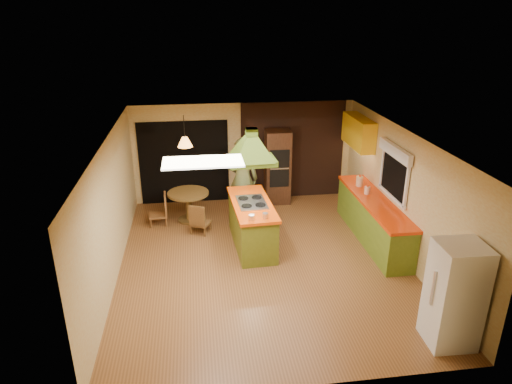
{
  "coord_description": "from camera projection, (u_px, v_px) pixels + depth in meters",
  "views": [
    {
      "loc": [
        -1.19,
        -7.72,
        4.6
      ],
      "look_at": [
        -0.03,
        0.79,
        1.15
      ],
      "focal_mm": 32.0,
      "sensor_mm": 36.0,
      "label": 1
    }
  ],
  "objects": [
    {
      "name": "ground",
      "position": [
        263.0,
        261.0,
        8.96
      ],
      "size": [
        6.5,
        6.5,
        0.0
      ],
      "primitive_type": "plane",
      "color": "brown",
      "rests_on": "ground"
    },
    {
      "name": "upper_cabinets",
      "position": [
        358.0,
        132.0,
        10.58
      ],
      "size": [
        0.34,
        1.4,
        0.7
      ],
      "primitive_type": "cube",
      "color": "yellow",
      "rests_on": "room_walls"
    },
    {
      "name": "right_counter",
      "position": [
        373.0,
        220.0,
        9.65
      ],
      "size": [
        0.62,
        3.05,
        0.92
      ],
      "color": "olive",
      "rests_on": "ground"
    },
    {
      "name": "window_right",
      "position": [
        395.0,
        163.0,
        9.01
      ],
      "size": [
        0.12,
        1.35,
        1.06
      ],
      "color": "black",
      "rests_on": "room_walls"
    },
    {
      "name": "dining_table",
      "position": [
        188.0,
        201.0,
        10.51
      ],
      "size": [
        0.95,
        0.95,
        0.71
      ],
      "rotation": [
        0.0,
        0.0,
        -0.28
      ],
      "color": "brown",
      "rests_on": "ground"
    },
    {
      "name": "canister_large",
      "position": [
        359.0,
        181.0,
        10.2
      ],
      "size": [
        0.18,
        0.18,
        0.22
      ],
      "primitive_type": "cylinder",
      "rotation": [
        0.0,
        0.0,
        -0.25
      ],
      "color": "#EEE5BF",
      "rests_on": "right_counter"
    },
    {
      "name": "brick_panel",
      "position": [
        293.0,
        151.0,
        11.63
      ],
      "size": [
        2.64,
        0.03,
        2.5
      ],
      "primitive_type": "cube",
      "color": "#381E14",
      "rests_on": "ground"
    },
    {
      "name": "pendant_lamp",
      "position": [
        185.0,
        142.0,
        9.98
      ],
      "size": [
        0.38,
        0.38,
        0.21
      ],
      "primitive_type": "cone",
      "rotation": [
        0.0,
        0.0,
        0.16
      ],
      "color": "#FF9E3F",
      "rests_on": "ceiling_plane"
    },
    {
      "name": "refrigerator",
      "position": [
        455.0,
        295.0,
        6.51
      ],
      "size": [
        0.68,
        0.65,
        1.61
      ],
      "primitive_type": "cube",
      "rotation": [
        0.0,
        0.0,
        -0.04
      ],
      "color": "white",
      "rests_on": "ground"
    },
    {
      "name": "range_hood",
      "position": [
        252.0,
        141.0,
        8.75
      ],
      "size": [
        0.95,
        0.7,
        0.78
      ],
      "rotation": [
        0.0,
        0.0,
        0.05
      ],
      "color": "#4A6519",
      "rests_on": "ceiling_plane"
    },
    {
      "name": "canister_medium",
      "position": [
        360.0,
        182.0,
        10.18
      ],
      "size": [
        0.17,
        0.17,
        0.2
      ],
      "primitive_type": "cylinder",
      "rotation": [
        0.0,
        0.0,
        0.18
      ],
      "color": "beige",
      "rests_on": "right_counter"
    },
    {
      "name": "fluor_panel",
      "position": [
        203.0,
        162.0,
        6.8
      ],
      "size": [
        1.2,
        0.6,
        0.03
      ],
      "primitive_type": "cube",
      "color": "white",
      "rests_on": "ceiling_plane"
    },
    {
      "name": "chair_left",
      "position": [
        158.0,
        209.0,
        10.37
      ],
      "size": [
        0.43,
        0.43,
        0.74
      ],
      "primitive_type": null,
      "rotation": [
        0.0,
        0.0,
        -1.51
      ],
      "color": "brown",
      "rests_on": "ground"
    },
    {
      "name": "man",
      "position": [
        242.0,
        179.0,
        10.42
      ],
      "size": [
        0.77,
        0.54,
        1.98
      ],
      "primitive_type": "imported",
      "rotation": [
        0.0,
        0.0,
        3.04
      ],
      "color": "#4E562D",
      "rests_on": "ground"
    },
    {
      "name": "kitchen_island",
      "position": [
        252.0,
        224.0,
        9.4
      ],
      "size": [
        0.88,
        1.97,
        0.98
      ],
      "rotation": [
        0.0,
        0.0,
        0.05
      ],
      "color": "olive",
      "rests_on": "ground"
    },
    {
      "name": "nook_opening",
      "position": [
        184.0,
        163.0,
        11.35
      ],
      "size": [
        2.2,
        0.03,
        2.1
      ],
      "primitive_type": "cube",
      "color": "black",
      "rests_on": "ground"
    },
    {
      "name": "room_walls",
      "position": [
        263.0,
        203.0,
        8.5
      ],
      "size": [
        5.5,
        6.5,
        6.5
      ],
      "color": "beige",
      "rests_on": "ground"
    },
    {
      "name": "wall_oven",
      "position": [
        277.0,
        167.0,
        11.43
      ],
      "size": [
        0.63,
        0.61,
        1.86
      ],
      "rotation": [
        0.0,
        0.0,
        -0.02
      ],
      "color": "#4A2917",
      "rests_on": "ground"
    },
    {
      "name": "canister_small",
      "position": [
        367.0,
        190.0,
        9.76
      ],
      "size": [
        0.14,
        0.14,
        0.16
      ],
      "primitive_type": "cylinder",
      "rotation": [
        0.0,
        0.0,
        0.16
      ],
      "color": "#FFE8CD",
      "rests_on": "right_counter"
    },
    {
      "name": "ceiling_plane",
      "position": [
        264.0,
        138.0,
        8.03
      ],
      "size": [
        6.5,
        6.5,
        0.0
      ],
      "primitive_type": "plane",
      "rotation": [
        3.14,
        0.0,
        0.0
      ],
      "color": "silver",
      "rests_on": "room_walls"
    },
    {
      "name": "chair_near",
      "position": [
        200.0,
        218.0,
        9.99
      ],
      "size": [
        0.51,
        0.51,
        0.7
      ],
      "primitive_type": null,
      "rotation": [
        0.0,
        0.0,
        2.71
      ],
      "color": "brown",
      "rests_on": "ground"
    }
  ]
}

